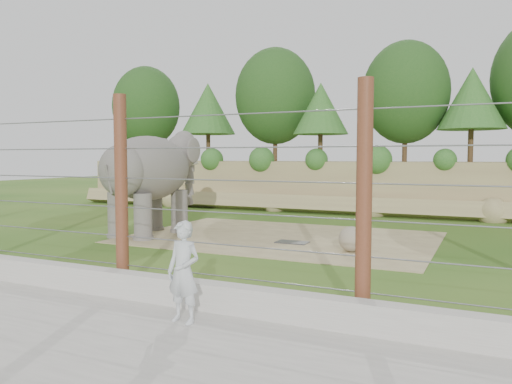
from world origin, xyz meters
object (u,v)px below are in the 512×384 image
at_px(zookeeper, 184,272).
at_px(barrier_fence, 121,193).
at_px(stone_ball, 351,239).
at_px(elephant, 149,183).

bearing_deg(zookeeper, barrier_fence, 156.39).
height_order(stone_ball, zookeeper, zookeeper).
bearing_deg(barrier_fence, zookeeper, -28.52).
xyz_separation_m(stone_ball, zookeeper, (-0.96, -7.18, 0.46)).
distance_m(barrier_fence, zookeeper, 2.90).
relative_size(elephant, zookeeper, 2.67).
height_order(elephant, zookeeper, elephant).
bearing_deg(elephant, stone_ball, 2.86).
distance_m(elephant, barrier_fence, 7.24).
xyz_separation_m(stone_ball, barrier_fence, (-3.30, -5.91, 1.61)).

